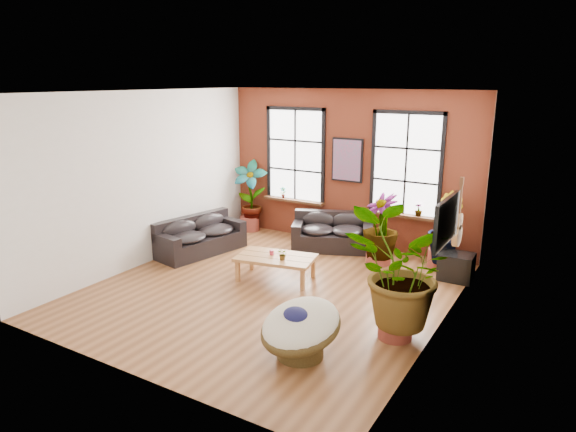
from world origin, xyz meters
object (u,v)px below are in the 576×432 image
at_px(coffee_table, 276,259).
at_px(sofa_left, 199,237).
at_px(papasan_chair, 300,327).
at_px(sofa_back, 333,233).

bearing_deg(coffee_table, sofa_left, 156.89).
distance_m(sofa_left, papasan_chair, 4.88).
distance_m(sofa_back, papasan_chair, 4.73).
xyz_separation_m(sofa_back, coffee_table, (-0.11, -2.23, 0.05)).
distance_m(sofa_back, sofa_left, 2.97).
relative_size(sofa_left, papasan_chair, 1.44).
xyz_separation_m(sofa_left, coffee_table, (2.29, -0.49, 0.06)).
bearing_deg(papasan_chair, coffee_table, 151.11).
bearing_deg(coffee_table, papasan_chair, -62.27).
height_order(sofa_back, coffee_table, sofa_back).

